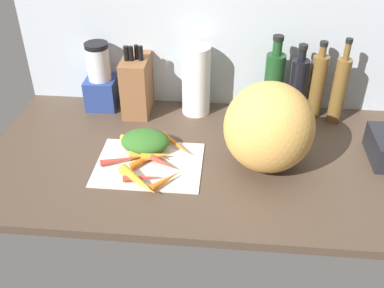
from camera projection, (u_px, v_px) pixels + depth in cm
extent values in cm
cube|color=#47382B|center=(231.00, 160.00, 155.85)|extent=(170.00, 80.00, 3.00)
cube|color=#ADB7C1|center=(237.00, 33.00, 169.62)|extent=(170.00, 3.00, 60.00)
cube|color=beige|center=(149.00, 164.00, 150.67)|extent=(35.62, 27.42, 0.80)
cone|color=orange|center=(139.00, 181.00, 139.76)|extent=(14.87, 13.91, 3.53)
cone|color=#B2264C|center=(146.00, 147.00, 156.40)|extent=(13.34, 5.68, 2.10)
cone|color=orange|center=(177.00, 145.00, 157.25)|extent=(13.46, 13.67, 2.31)
cone|color=red|center=(154.00, 153.00, 153.34)|extent=(11.91, 9.57, 2.29)
cone|color=orange|center=(151.00, 156.00, 151.85)|extent=(12.80, 14.73, 2.37)
cone|color=red|center=(144.00, 178.00, 142.23)|extent=(13.63, 4.22, 2.02)
cone|color=orange|center=(156.00, 156.00, 151.11)|extent=(10.86, 6.03, 3.25)
cone|color=orange|center=(166.00, 180.00, 141.28)|extent=(9.84, 10.82, 2.27)
cone|color=orange|center=(137.00, 144.00, 158.11)|extent=(13.35, 9.39, 2.11)
cone|color=red|center=(121.00, 160.00, 150.10)|extent=(13.87, 6.97, 2.15)
cone|color=orange|center=(152.00, 147.00, 155.74)|extent=(15.07, 5.51, 2.83)
cone|color=red|center=(158.00, 161.00, 149.02)|extent=(14.88, 11.08, 3.05)
cone|color=orange|center=(146.00, 154.00, 152.05)|extent=(11.31, 4.86, 3.07)
ellipsoid|color=#2D6023|center=(145.00, 141.00, 154.81)|extent=(16.78, 12.91, 7.10)
ellipsoid|color=gold|center=(269.00, 128.00, 142.24)|extent=(28.95, 27.49, 30.08)
cube|color=brown|center=(137.00, 86.00, 174.41)|extent=(9.98, 17.19, 22.66)
cylinder|color=black|center=(126.00, 53.00, 165.20)|extent=(2.04, 2.04, 5.50)
cylinder|color=black|center=(131.00, 53.00, 165.05)|extent=(1.77, 1.77, 5.50)
cylinder|color=black|center=(136.00, 52.00, 166.15)|extent=(1.61, 1.61, 5.50)
cylinder|color=black|center=(141.00, 53.00, 165.30)|extent=(1.84, 1.84, 5.50)
cube|color=navy|center=(102.00, 93.00, 180.47)|extent=(11.91, 11.91, 12.32)
cylinder|color=silver|center=(98.00, 64.00, 173.27)|extent=(8.93, 8.93, 13.11)
cylinder|color=black|center=(96.00, 45.00, 169.05)|extent=(9.11, 9.11, 1.80)
cylinder|color=white|center=(196.00, 80.00, 172.51)|extent=(10.90, 10.90, 27.74)
cylinder|color=#19421E|center=(273.00, 87.00, 169.56)|extent=(7.24, 7.24, 26.13)
cylinder|color=#19421E|center=(277.00, 48.00, 160.56)|extent=(3.46, 3.46, 5.67)
cylinder|color=black|center=(279.00, 38.00, 158.50)|extent=(3.98, 3.98, 1.60)
cylinder|color=black|center=(297.00, 89.00, 170.75)|extent=(6.75, 6.75, 23.75)
cylinder|color=black|center=(302.00, 55.00, 162.74)|extent=(2.91, 2.91, 4.54)
cylinder|color=black|center=(303.00, 47.00, 161.00)|extent=(3.35, 3.35, 1.60)
cylinder|color=brown|center=(317.00, 87.00, 171.20)|extent=(6.06, 6.06, 24.89)
cylinder|color=brown|center=(323.00, 51.00, 162.98)|extent=(2.60, 2.60, 4.14)
cylinder|color=black|center=(324.00, 44.00, 161.36)|extent=(2.99, 2.99, 1.60)
cylinder|color=brown|center=(339.00, 91.00, 167.18)|extent=(5.53, 5.53, 25.63)
cylinder|color=brown|center=(347.00, 51.00, 158.14)|extent=(2.16, 2.16, 6.29)
cylinder|color=black|center=(349.00, 41.00, 155.91)|extent=(2.49, 2.49, 1.60)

